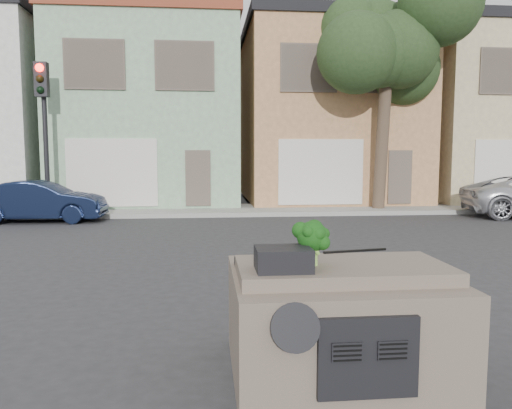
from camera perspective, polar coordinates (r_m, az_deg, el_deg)
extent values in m
plane|color=#303033|center=(7.94, 3.54, -9.72)|extent=(120.00, 120.00, 0.00)
cube|color=gray|center=(18.21, -1.74, -0.63)|extent=(40.00, 3.00, 0.15)
cube|color=#8AB089|center=(22.22, -11.68, 9.98)|extent=(7.20, 8.20, 7.55)
cube|color=tan|center=(22.72, 7.79, 9.95)|extent=(7.20, 8.20, 7.55)
cube|color=#C7B284|center=(25.51, 24.62, 9.02)|extent=(7.20, 8.20, 7.55)
imported|color=black|center=(16.95, -23.34, -1.85)|extent=(3.93, 1.39, 1.29)
cube|color=black|center=(17.85, -22.99, 6.74)|extent=(0.40, 0.40, 5.10)
cube|color=#263D1D|center=(18.55, 14.34, 12.23)|extent=(4.40, 4.00, 8.50)
cube|color=#695A4D|center=(4.97, 9.25, -12.64)|extent=(2.00, 1.80, 1.12)
cube|color=black|center=(4.34, 3.13, -6.23)|extent=(0.48, 0.38, 0.20)
cube|color=black|center=(5.25, 11.25, -5.22)|extent=(0.69, 0.15, 0.02)
cube|color=#10380D|center=(4.54, 6.44, -4.35)|extent=(0.37, 0.37, 0.41)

